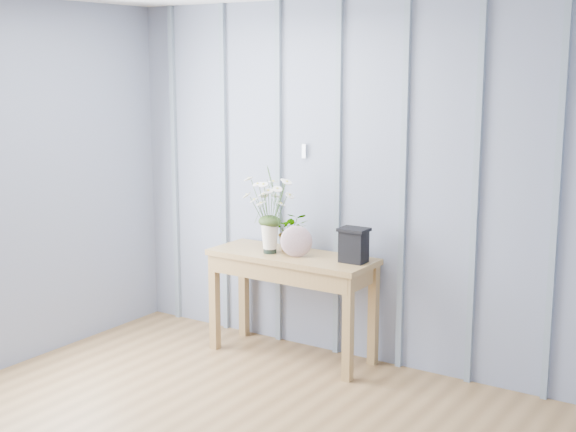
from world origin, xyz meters
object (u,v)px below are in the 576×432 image
Objects in this scene: sideboard at (292,270)px; daisy_vase at (270,202)px; felt_disc_vessel at (296,241)px; carved_box at (354,245)px.

daisy_vase is at bearing -159.97° from sideboard.
felt_disc_vessel is 0.41m from carved_box.
felt_disc_vessel is (0.22, -0.00, -0.25)m from daisy_vase.
daisy_vase is (-0.15, -0.05, 0.48)m from sideboard.
sideboard is at bearing 113.41° from felt_disc_vessel.
felt_disc_vessel is at bearing -1.02° from daisy_vase.
carved_box is (0.62, 0.09, -0.25)m from daisy_vase.
daisy_vase is 0.34m from felt_disc_vessel.
carved_box is at bearing 7.94° from daisy_vase.
felt_disc_vessel is at bearing -38.33° from sideboard.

